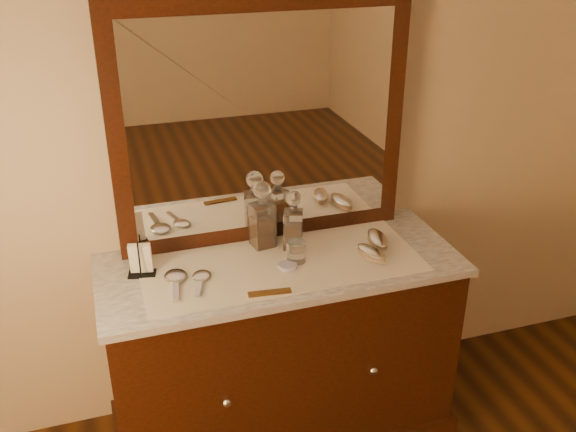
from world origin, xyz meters
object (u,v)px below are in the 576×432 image
Objects in this scene: mirror_frame at (262,123)px; brush_far at (377,240)px; hand_mirror_inner at (201,278)px; hand_mirror_outer at (176,279)px; pin_dish at (288,266)px; comb at (270,293)px; napkin_rack at (141,260)px; decanter_right at (293,226)px; brush_near at (372,253)px; dresser_cabinet at (281,351)px; decanter_left at (262,221)px.

mirror_frame is 0.68m from brush_far.
brush_far reaches higher than hand_mirror_inner.
mirror_frame is 5.21× the size of hand_mirror_outer.
pin_dish is 0.42m from brush_far.
napkin_rack is (-0.43, 0.28, 0.06)m from comb.
brush_near is at bearing -34.01° from decanter_right.
brush_near is at bearing -14.05° from dresser_cabinet.
mirror_frame is 4.73× the size of decanter_right.
hand_mirror_inner is at bearing 176.19° from brush_near.
napkin_rack is (-0.54, -0.18, -0.44)m from mirror_frame.
hand_mirror_outer reaches higher than dresser_cabinet.
decanter_left reaches higher than pin_dish.
brush_far is at bearing 1.99° from hand_mirror_outer.
mirror_frame is 0.57m from pin_dish.
dresser_cabinet is 5.52× the size of decanter_right.
brush_near is at bearing -4.88° from hand_mirror_outer.
mirror_frame is at bearing 92.39° from pin_dish.
napkin_rack is 0.84× the size of hand_mirror_inner.
napkin_rack is 0.95× the size of brush_near.
dresser_cabinet is 19.00× the size of pin_dish.
comb is 0.96× the size of brush_near.
decanter_left is at bearing 101.61° from dresser_cabinet.
napkin_rack is 0.24m from hand_mirror_inner.
brush_near is (0.35, -0.33, -0.47)m from mirror_frame.
comb is 0.37m from hand_mirror_outer.
decanter_left reaches higher than dresser_cabinet.
pin_dish is 0.43× the size of brush_far.
decanter_left is 1.25× the size of hand_mirror_outer.
hand_mirror_outer reaches higher than hand_mirror_inner.
decanter_right is 0.36m from brush_far.
napkin_rack reaches higher than pin_dish.
hand_mirror_outer is at bearing -176.92° from dresser_cabinet.
mirror_frame is 7.63× the size of napkin_rack.
pin_dish is at bearing 174.44° from brush_near.
decanter_left is (-0.03, 0.15, 0.55)m from dresser_cabinet.
decanter_left is at bearing 148.29° from brush_near.
comb is (-0.12, -0.16, -0.00)m from pin_dish.
napkin_rack is 0.55× the size of decanter_left.
pin_dish is at bearing -87.61° from mirror_frame.
decanter_left is 0.46m from brush_near.
hand_mirror_inner reaches higher than pin_dish.
dresser_cabinet is 0.56m from decanter_right.
decanter_left reaches higher than comb.
decanter_left reaches higher than hand_mirror_inner.
decanter_left is at bearing -107.80° from mirror_frame.
mirror_frame is 16.28× the size of pin_dish.
brush_near reaches higher than hand_mirror_outer.
decanter_left is at bearing 162.63° from brush_far.
comb is 0.39m from decanter_left.
napkin_rack is 0.96m from brush_far.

